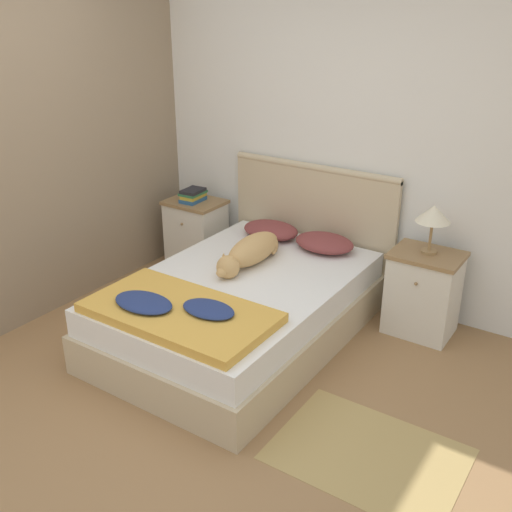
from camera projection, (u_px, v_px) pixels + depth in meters
ground_plane at (148, 416)px, 3.51m from camera, size 16.00×16.00×0.00m
wall_back at (327, 135)px, 4.62m from camera, size 9.00×0.06×2.55m
wall_side_left at (82, 136)px, 4.58m from camera, size 0.06×3.10×2.55m
bed at (240, 309)px, 4.23m from camera, size 1.36×2.01×0.46m
headboard at (312, 224)px, 4.89m from camera, size 1.44×0.06×1.05m
nightstand_left at (196, 234)px, 5.33m from camera, size 0.48×0.39×0.62m
nightstand_right at (423, 293)px, 4.28m from camera, size 0.48×0.39×0.62m
pillow_left at (271, 230)px, 4.83m from camera, size 0.47×0.34×0.12m
pillow_right at (324, 243)px, 4.59m from camera, size 0.47×0.34×0.12m
quilt at (178, 311)px, 3.64m from camera, size 1.17×0.63×0.11m
dog at (250, 252)px, 4.33m from camera, size 0.22×0.79×0.21m
book_stack at (193, 195)px, 5.18m from camera, size 0.18×0.24×0.11m
table_lamp at (433, 215)px, 4.05m from camera, size 0.24×0.24×0.35m
rug at (368, 454)px, 3.22m from camera, size 0.99×0.73×0.00m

